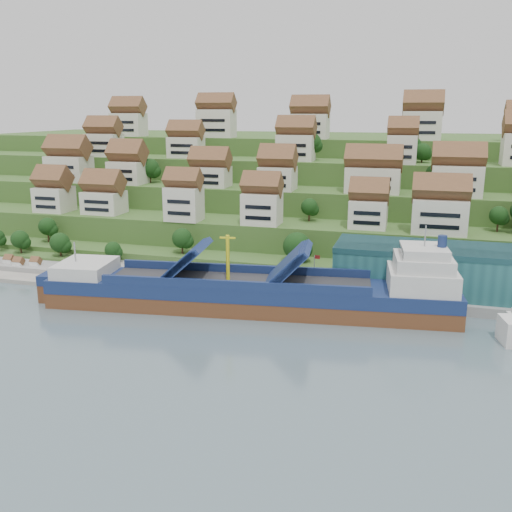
% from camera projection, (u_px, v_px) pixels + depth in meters
% --- Properties ---
extents(ground, '(300.00, 300.00, 0.00)m').
position_uv_depth(ground, '(221.00, 307.00, 120.74)').
color(ground, slate).
rests_on(ground, ground).
extents(quay, '(180.00, 14.00, 2.20)m').
position_uv_depth(quay, '(326.00, 289.00, 129.08)').
color(quay, gray).
rests_on(quay, ground).
extents(pebble_beach, '(45.00, 20.00, 1.00)m').
position_uv_depth(pebble_beach, '(25.00, 270.00, 147.31)').
color(pebble_beach, gray).
rests_on(pebble_beach, ground).
extents(hillside, '(260.00, 128.00, 31.00)m').
position_uv_depth(hillside, '(312.00, 192.00, 214.48)').
color(hillside, '#2D4C1E').
rests_on(hillside, ground).
extents(hillside_village, '(153.90, 62.79, 29.68)m').
position_uv_depth(hillside_village, '(292.00, 165.00, 170.71)').
color(hillside_village, beige).
rests_on(hillside_village, ground).
extents(hillside_trees, '(139.58, 62.37, 29.99)m').
position_uv_depth(hillside_trees, '(256.00, 197.00, 159.92)').
color(hillside_trees, '#163B13').
rests_on(hillside_trees, ground).
extents(warehouse, '(60.00, 15.00, 10.00)m').
position_uv_depth(warehouse, '(478.00, 272.00, 120.86)').
color(warehouse, '#225B5E').
rests_on(warehouse, quay).
extents(flagpole, '(1.28, 0.16, 8.00)m').
position_uv_depth(flagpole, '(315.00, 270.00, 123.49)').
color(flagpole, gray).
rests_on(flagpole, quay).
extents(beach_huts, '(14.40, 3.70, 2.20)m').
position_uv_depth(beach_huts, '(14.00, 264.00, 146.28)').
color(beach_huts, white).
rests_on(beach_huts, pebble_beach).
extents(cargo_ship, '(85.58, 23.34, 18.85)m').
position_uv_depth(cargo_ship, '(260.00, 294.00, 118.30)').
color(cargo_ship, '#59321B').
rests_on(cargo_ship, ground).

